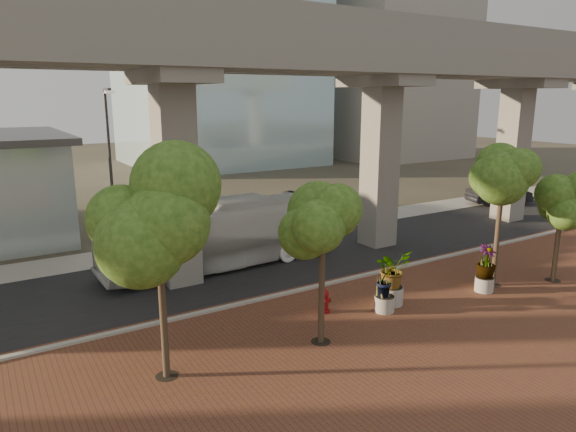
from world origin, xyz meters
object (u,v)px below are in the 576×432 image
fire_hydrant (325,301)px  planter_front (393,271)px  parked_car (499,194)px  transit_bus (221,235)px

fire_hydrant → planter_front: planter_front is taller
fire_hydrant → planter_front: size_ratio=0.42×
parked_car → fire_hydrant: bearing=130.8°
planter_front → transit_bus: bearing=115.8°
parked_car → planter_front: planter_front is taller
transit_bus → planter_front: (3.97, -8.22, -0.20)m
parked_car → planter_front: size_ratio=2.17×
transit_bus → fire_hydrant: size_ratio=12.24×
transit_bus → parked_car: (25.51, 2.60, -0.85)m
transit_bus → planter_front: 9.13m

